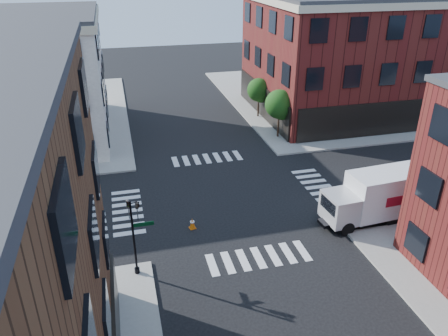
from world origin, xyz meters
TOP-DOWN VIEW (x-y plane):
  - ground at (0.00, 0.00)m, footprint 120.00×120.00m
  - sidewalk_ne at (21.00, 21.00)m, footprint 30.00×30.00m
  - building_ne at (20.50, 16.00)m, footprint 25.00×16.00m
  - tree_near at (7.56, 9.98)m, footprint 2.69×2.69m
  - tree_far at (7.56, 15.98)m, footprint 2.43×2.43m
  - signal_pole at (-6.72, -6.68)m, footprint 1.29×1.24m
  - box_truck at (8.72, -4.97)m, footprint 7.47×2.75m
  - traffic_cone at (-3.11, -3.10)m, footprint 0.47×0.47m

SIDE VIEW (x-z plane):
  - ground at x=0.00m, z-range 0.00..0.00m
  - sidewalk_ne at x=21.00m, z-range 0.00..0.15m
  - traffic_cone at x=-3.11m, z-range -0.01..0.71m
  - box_truck at x=8.72m, z-range 0.07..3.39m
  - signal_pole at x=-6.72m, z-range 0.56..5.16m
  - tree_far at x=7.56m, z-range 0.84..4.91m
  - tree_near at x=7.56m, z-range 0.91..5.41m
  - building_ne at x=20.50m, z-range 0.00..12.00m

